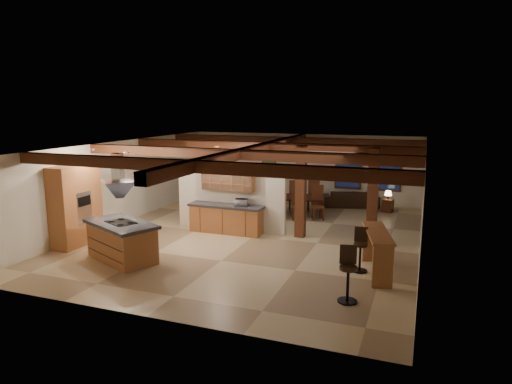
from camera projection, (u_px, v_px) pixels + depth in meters
ground at (254, 236)px, 14.56m from camera, size 12.00×12.00×0.00m
room_walls at (253, 181)px, 14.23m from camera, size 12.00×12.00×12.00m
ceiling_beams at (253, 150)px, 14.04m from camera, size 10.00×12.00×0.28m
timber_posts at (336, 184)px, 13.83m from camera, size 2.50×0.30×2.90m
partition_wall at (231, 198)px, 15.16m from camera, size 3.80×0.18×2.20m
pantry_cabinet at (76, 205)px, 13.54m from camera, size 0.67×1.60×2.40m
back_counter at (226, 218)px, 14.92m from camera, size 2.50×0.66×0.94m
upper_display_cabinet at (228, 176)px, 14.84m from camera, size 1.80×0.36×0.95m
range_hood at (119, 195)px, 12.02m from camera, size 1.10×1.10×1.40m
back_windows at (368, 170)px, 18.78m from camera, size 2.70×0.07×1.70m
framed_art at (269, 161)px, 20.22m from camera, size 0.65×0.05×0.85m
recessed_cans at (147, 149)px, 13.11m from camera, size 3.16×2.46×0.03m
kitchen_island at (122, 241)px, 12.25m from camera, size 2.42×1.93×1.07m
dining_table at (296, 206)px, 17.34m from camera, size 2.23×1.55×0.71m
sofa at (351, 198)px, 18.80m from camera, size 2.42×1.53×0.66m
microwave at (241, 202)px, 14.62m from camera, size 0.46×0.36×0.23m
bar_counter at (377, 245)px, 11.23m from camera, size 0.99×2.11×1.08m
side_table at (388, 205)px, 17.85m from camera, size 0.46×0.46×0.50m
table_lamp at (388, 193)px, 17.76m from camera, size 0.28×0.28×0.33m
bar_stool_a at (348, 274)px, 9.65m from camera, size 0.43×0.45×1.21m
bar_stool_b at (360, 249)px, 11.44m from camera, size 0.39×0.39×1.11m
dining_chairs at (296, 198)px, 17.28m from camera, size 2.46×2.46×1.25m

